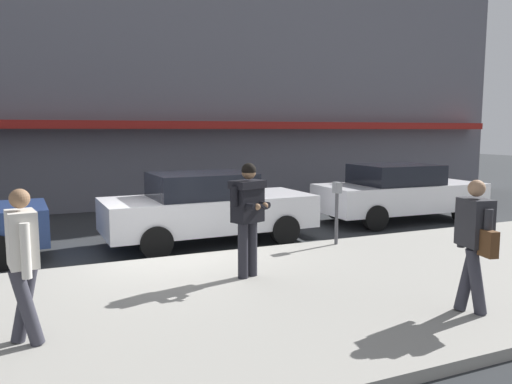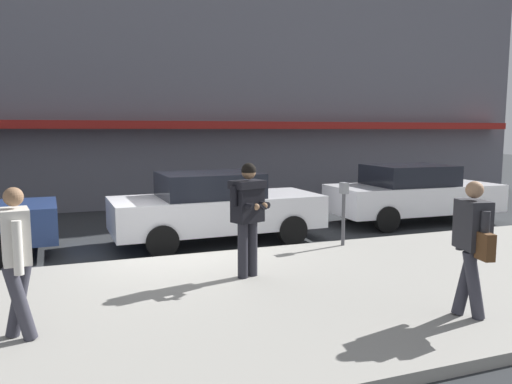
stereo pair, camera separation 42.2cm
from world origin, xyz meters
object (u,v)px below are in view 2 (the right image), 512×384
object	(u,v)px
pedestrian_in_light_coat	(17,253)
pedestrian_with_bag	(473,241)
parking_meter	(344,204)
parked_sedan_mid	(215,207)
parked_sedan_far	(413,193)
man_texting_on_phone	(248,207)

from	to	relation	value
pedestrian_in_light_coat	pedestrian_with_bag	size ratio (longest dim) A/B	1.00
pedestrian_with_bag	parking_meter	world-z (taller)	pedestrian_with_bag
parked_sedan_mid	pedestrian_with_bag	xyz separation A→B (m)	(1.63, -5.69, 0.32)
parked_sedan_mid	parked_sedan_far	distance (m)	5.53
pedestrian_in_light_coat	parking_meter	bearing A→B (deg)	25.43
pedestrian_in_light_coat	parked_sedan_mid	bearing A→B (deg)	51.62
pedestrian_with_bag	man_texting_on_phone	bearing A→B (deg)	127.65
man_texting_on_phone	parking_meter	world-z (taller)	man_texting_on_phone
parked_sedan_mid	parking_meter	distance (m)	2.78
parked_sedan_far	parking_meter	xyz separation A→B (m)	(-3.35, -2.15, 0.18)
parked_sedan_far	pedestrian_in_light_coat	size ratio (longest dim) A/B	2.67
pedestrian_with_bag	parked_sedan_far	bearing A→B (deg)	57.54
pedestrian_in_light_coat	man_texting_on_phone	bearing A→B (deg)	22.66
man_texting_on_phone	parking_meter	distance (m)	2.89
parked_sedan_far	man_texting_on_phone	distance (m)	6.87
parked_sedan_far	pedestrian_in_light_coat	bearing A→B (deg)	-151.77
parked_sedan_far	pedestrian_in_light_coat	world-z (taller)	pedestrian_in_light_coat
man_texting_on_phone	pedestrian_with_bag	world-z (taller)	man_texting_on_phone
man_texting_on_phone	pedestrian_with_bag	bearing A→B (deg)	-52.35
pedestrian_with_bag	pedestrian_in_light_coat	bearing A→B (deg)	166.25
man_texting_on_phone	parking_meter	bearing A→B (deg)	28.72
pedestrian_in_light_coat	parking_meter	distance (m)	6.29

